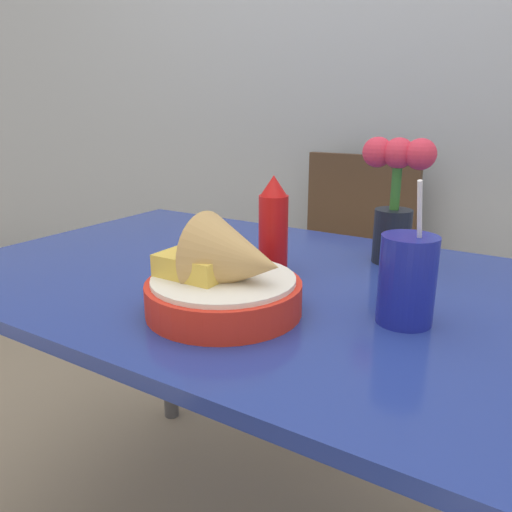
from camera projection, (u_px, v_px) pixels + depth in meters
The scene contains 7 objects.
wall_window at pixel (424, 25), 1.64m from camera, with size 7.00×0.06×2.60m.
dining_table at pixel (263, 320), 1.01m from camera, with size 1.28×0.80×0.72m.
chair_far_window at pixel (349, 263), 1.74m from camera, with size 0.40×0.40×0.89m.
food_basket at pixel (228, 280), 0.79m from camera, with size 0.25×0.25×0.16m.
ketchup_bottle at pixel (274, 226), 0.98m from camera, with size 0.06×0.06×0.20m.
drink_cup at pixel (407, 283), 0.76m from camera, with size 0.09×0.09×0.23m.
flower_vase at pixel (395, 195), 1.03m from camera, with size 0.15×0.08×0.26m.
Camera 1 is at (0.48, -0.79, 1.04)m, focal length 35.00 mm.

